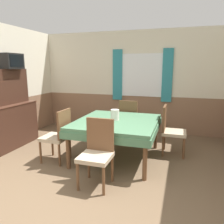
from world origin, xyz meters
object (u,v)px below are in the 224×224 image
Objects in this scene: chair_left_near at (58,134)px; chair_right_far at (171,129)px; vase at (115,115)px; chair_head_window at (129,119)px; chair_head_near at (97,150)px; dining_table at (117,125)px; tv at (11,61)px; sideboard at (10,115)px.

chair_right_far is at bearing -62.96° from chair_left_near.
chair_left_near reaches higher than vase.
chair_left_near is 1.76m from chair_head_window.
chair_head_near is 1.00× the size of chair_left_near.
chair_right_far is at bearing 27.04° from dining_table.
chair_left_near is (-0.95, 0.52, 0.00)m from chair_head_near.
tv is (-3.25, -0.45, 1.30)m from chair_right_far.
chair_head_window is 4.88× the size of vase.
chair_left_near is at bearing -15.79° from sideboard.
chair_head_near is at bearing -32.54° from chair_right_far.
chair_head_window is 0.58× the size of sideboard.
dining_table is at bearing -90.00° from chair_head_near.
chair_head_window is (-0.95, 0.52, 0.00)m from chair_right_far.
dining_table is 2.59m from tv.
tv is (-2.30, 0.04, 1.18)m from dining_table.
sideboard reaches higher than chair_head_near.
chair_right_far is at bearing 7.81° from tv.
chair_head_near is at bearing -90.00° from chair_head_window.
chair_right_far is at bearing -122.54° from chair_head_near.
chair_left_near is 2.05× the size of tv.
vase is at bearing -92.46° from chair_head_window.
vase reaches higher than dining_table.
tv reaches higher than chair_head_near.
chair_left_near is at bearing -122.54° from chair_head_window.
chair_right_far is 1.76m from chair_head_near.
chair_right_far reaches higher than dining_table.
chair_head_window is (-0.00, 2.00, 0.00)m from chair_head_near.
chair_head_near is 1.06m from vase.
tv is at bearing 68.97° from chair_left_near.
chair_left_near is (-1.90, -0.97, 0.00)m from chair_right_far.
dining_table is 1.07m from chair_right_far.
chair_head_window is 2.05× the size of tv.
dining_table is 0.96× the size of sideboard.
chair_left_near and chair_head_window have the same top height.
chair_head_window is at bearing -118.66° from chair_right_far.
dining_table is 1.07m from chair_left_near.
dining_table is 2.36m from sideboard.
sideboard is at bearing -113.05° from tv.
vase is (0.91, 0.50, 0.31)m from chair_left_near.
chair_left_near is (-0.95, -0.48, -0.11)m from dining_table.
chair_left_near is 4.88× the size of vase.
tv reaches higher than chair_right_far.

